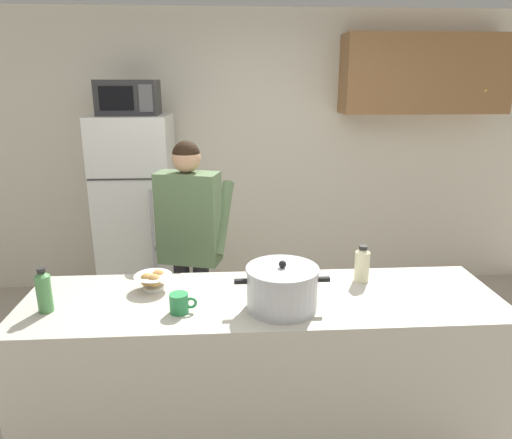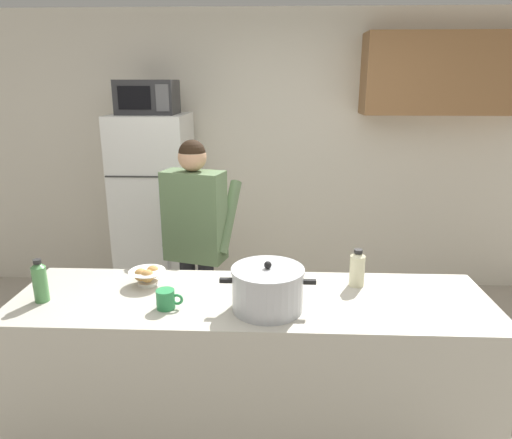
# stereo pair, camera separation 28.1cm
# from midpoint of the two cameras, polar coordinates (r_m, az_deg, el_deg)

# --- Properties ---
(back_wall_unit) EXTENTS (6.00, 0.48, 2.60)m
(back_wall_unit) POSITION_cam_midpoint_polar(r_m,az_deg,el_deg) (4.45, -0.03, 9.38)
(back_wall_unit) COLOR silver
(back_wall_unit) RESTS_ON ground
(kitchen_island) EXTENTS (2.42, 0.68, 0.92)m
(kitchen_island) POSITION_cam_midpoint_polar(r_m,az_deg,el_deg) (2.63, -2.44, -18.65)
(kitchen_island) COLOR #BCB7A8
(kitchen_island) RESTS_ON ground
(refrigerator) EXTENTS (0.64, 0.68, 1.71)m
(refrigerator) POSITION_cam_midpoint_polar(r_m,az_deg,el_deg) (4.25, -16.15, 0.67)
(refrigerator) COLOR white
(refrigerator) RESTS_ON ground
(microwave) EXTENTS (0.48, 0.37, 0.28)m
(microwave) POSITION_cam_midpoint_polar(r_m,az_deg,el_deg) (4.08, -17.36, 14.11)
(microwave) COLOR #2D2D30
(microwave) RESTS_ON refrigerator
(person_near_pot) EXTENTS (0.57, 0.51, 1.61)m
(person_near_pot) POSITION_cam_midpoint_polar(r_m,az_deg,el_deg) (3.20, -10.63, -1.40)
(person_near_pot) COLOR black
(person_near_pot) RESTS_ON ground
(cooking_pot) EXTENTS (0.46, 0.35, 0.25)m
(cooking_pot) POSITION_cam_midpoint_polar(r_m,az_deg,el_deg) (2.24, -0.40, -8.48)
(cooking_pot) COLOR silver
(cooking_pot) RESTS_ON kitchen_island
(coffee_mug) EXTENTS (0.13, 0.09, 0.10)m
(coffee_mug) POSITION_cam_midpoint_polar(r_m,az_deg,el_deg) (2.28, -12.92, -10.07)
(coffee_mug) COLOR #2D8C4C
(coffee_mug) RESTS_ON kitchen_island
(bread_bowl) EXTENTS (0.20, 0.20, 0.10)m
(bread_bowl) POSITION_cam_midpoint_polar(r_m,az_deg,el_deg) (2.54, -15.66, -7.28)
(bread_bowl) COLOR white
(bread_bowl) RESTS_ON kitchen_island
(bottle_near_edge) EXTENTS (0.07, 0.07, 0.22)m
(bottle_near_edge) POSITION_cam_midpoint_polar(r_m,az_deg,el_deg) (2.49, -27.65, -7.81)
(bottle_near_edge) COLOR #4C8C4C
(bottle_near_edge) RESTS_ON kitchen_island
(bottle_mid_counter) EXTENTS (0.08, 0.08, 0.20)m
(bottle_mid_counter) POSITION_cam_midpoint_polar(r_m,az_deg,el_deg) (2.57, 9.87, -5.45)
(bottle_mid_counter) COLOR beige
(bottle_mid_counter) RESTS_ON kitchen_island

